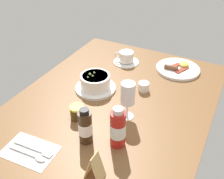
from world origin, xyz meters
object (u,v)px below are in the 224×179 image
(cutlery_setting, at_px, (31,151))
(menu_card, at_px, (94,166))
(porridge_bowl, at_px, (95,82))
(coffee_cup, at_px, (126,58))
(jam_jar, at_px, (77,112))
(sauce_bottle_brown, at_px, (85,127))
(creamer_jug, at_px, (144,87))
(wine_glass, at_px, (128,95))
(breakfast_plate, at_px, (178,68))
(sauce_bottle_red, at_px, (118,129))

(cutlery_setting, height_order, menu_card, menu_card)
(porridge_bowl, distance_m, coffee_cup, 0.31)
(cutlery_setting, bearing_deg, jam_jar, 168.09)
(coffee_cup, relative_size, menu_card, 1.44)
(sauce_bottle_brown, bearing_deg, creamer_jug, 170.38)
(porridge_bowl, xyz_separation_m, menu_card, (0.44, 0.25, 0.01))
(cutlery_setting, bearing_deg, coffee_cup, 177.77)
(creamer_jug, bearing_deg, wine_glass, 2.60)
(porridge_bowl, bearing_deg, wine_glass, 62.01)
(wine_glass, relative_size, breakfast_plate, 0.72)
(jam_jar, distance_m, menu_card, 0.30)
(porridge_bowl, height_order, sauce_bottle_brown, sauce_bottle_brown)
(wine_glass, xyz_separation_m, jam_jar, (0.10, -0.18, -0.08))
(wine_glass, distance_m, menu_card, 0.33)
(cutlery_setting, distance_m, menu_card, 0.26)
(coffee_cup, distance_m, menu_card, 0.78)
(breakfast_plate, bearing_deg, cutlery_setting, -21.12)
(sauce_bottle_brown, height_order, menu_card, sauce_bottle_brown)
(sauce_bottle_brown, distance_m, menu_card, 0.17)
(coffee_cup, bearing_deg, breakfast_plate, 99.74)
(creamer_jug, bearing_deg, jam_jar, -28.40)
(jam_jar, bearing_deg, cutlery_setting, -11.91)
(sauce_bottle_red, bearing_deg, jam_jar, -104.79)
(cutlery_setting, relative_size, sauce_bottle_brown, 1.33)
(cutlery_setting, height_order, creamer_jug, creamer_jug)
(jam_jar, bearing_deg, porridge_bowl, -169.78)
(coffee_cup, distance_m, sauce_bottle_red, 0.63)
(porridge_bowl, distance_m, sauce_bottle_red, 0.37)
(wine_glass, xyz_separation_m, sauce_bottle_red, (0.16, 0.03, -0.03))
(sauce_bottle_red, relative_size, breakfast_plate, 0.73)
(porridge_bowl, xyz_separation_m, coffee_cup, (-0.31, 0.02, -0.01))
(porridge_bowl, xyz_separation_m, sauce_bottle_red, (0.27, 0.25, 0.04))
(jam_jar, relative_size, breakfast_plate, 0.26)
(wine_glass, xyz_separation_m, breakfast_plate, (-0.47, 0.08, -0.10))
(coffee_cup, distance_m, breakfast_plate, 0.29)
(sauce_bottle_red, distance_m, menu_card, 0.16)
(jam_jar, xyz_separation_m, sauce_bottle_red, (0.06, 0.21, 0.05))
(coffee_cup, bearing_deg, creamer_jug, 41.22)
(cutlery_setting, height_order, sauce_bottle_red, sauce_bottle_red)
(menu_card, bearing_deg, wine_glass, -174.36)
(porridge_bowl, xyz_separation_m, jam_jar, (0.22, 0.04, -0.01))
(cutlery_setting, distance_m, breakfast_plate, 0.86)
(coffee_cup, bearing_deg, porridge_bowl, -3.75)
(coffee_cup, xyz_separation_m, jam_jar, (0.52, 0.02, 0.00))
(coffee_cup, relative_size, wine_glass, 0.86)
(creamer_jug, relative_size, sauce_bottle_red, 0.37)
(sauce_bottle_brown, xyz_separation_m, breakfast_plate, (-0.67, 0.16, -0.06))
(coffee_cup, bearing_deg, menu_card, 17.09)
(creamer_jug, xyz_separation_m, sauce_bottle_red, (0.37, 0.04, 0.05))
(jam_jar, height_order, menu_card, menu_card)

